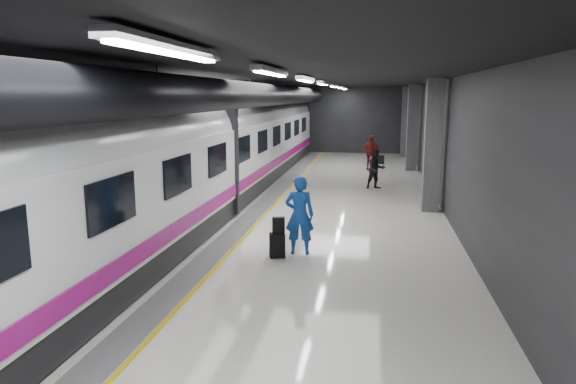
{
  "coord_description": "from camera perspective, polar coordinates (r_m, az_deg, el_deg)",
  "views": [
    {
      "loc": [
        2.6,
        -15.94,
        3.93
      ],
      "look_at": [
        0.37,
        -2.7,
        1.4
      ],
      "focal_mm": 32.0,
      "sensor_mm": 36.0,
      "label": 1
    }
  ],
  "objects": [
    {
      "name": "shoulder_bag",
      "position": [
        12.56,
        -1.06,
        -3.71
      ],
      "size": [
        0.33,
        0.23,
        0.4
      ],
      "primitive_type": "cube",
      "rotation": [
        0.0,
        0.0,
        0.27
      ],
      "color": "black",
      "rests_on": "suitcase_main"
    },
    {
      "name": "traveler_main",
      "position": [
        12.8,
        1.29,
        -2.58
      ],
      "size": [
        0.77,
        0.55,
        2.0
      ],
      "primitive_type": "imported",
      "rotation": [
        0.0,
        0.0,
        3.24
      ],
      "color": "blue",
      "rests_on": "ground"
    },
    {
      "name": "suitcase_far",
      "position": [
        30.46,
        10.27,
        3.57
      ],
      "size": [
        0.4,
        0.33,
        0.51
      ],
      "primitive_type": "cube",
      "rotation": [
        0.0,
        0.0,
        -0.37
      ],
      "color": "black",
      "rests_on": "ground"
    },
    {
      "name": "ground",
      "position": [
        16.62,
        0.3,
        -3.01
      ],
      "size": [
        40.0,
        40.0,
        0.0
      ],
      "primitive_type": "plane",
      "color": "silver",
      "rests_on": "ground"
    },
    {
      "name": "platform_hall",
      "position": [
        17.15,
        -0.13,
        9.36
      ],
      "size": [
        10.02,
        40.02,
        4.51
      ],
      "color": "black",
      "rests_on": "ground"
    },
    {
      "name": "suitcase_main",
      "position": [
        12.68,
        -1.21,
        -5.95
      ],
      "size": [
        0.43,
        0.34,
        0.61
      ],
      "primitive_type": "cube",
      "rotation": [
        0.0,
        0.0,
        0.3
      ],
      "color": "black",
      "rests_on": "ground"
    },
    {
      "name": "train",
      "position": [
        17.08,
        -10.54,
        4.23
      ],
      "size": [
        3.05,
        38.0,
        4.05
      ],
      "color": "black",
      "rests_on": "ground"
    },
    {
      "name": "traveler_far_a",
      "position": [
        22.15,
        9.74,
        2.51
      ],
      "size": [
        1.01,
        0.92,
        1.69
      ],
      "primitive_type": "imported",
      "rotation": [
        0.0,
        0.0,
        0.42
      ],
      "color": "black",
      "rests_on": "ground"
    },
    {
      "name": "traveler_far_b",
      "position": [
        27.84,
        9.14,
        4.36
      ],
      "size": [
        1.09,
        0.46,
        1.86
      ],
      "primitive_type": "imported",
      "rotation": [
        0.0,
        0.0,
        -0.0
      ],
      "color": "maroon",
      "rests_on": "ground"
    }
  ]
}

